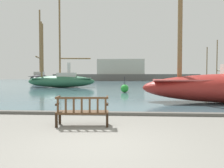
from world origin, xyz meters
TOP-DOWN VIEW (x-y plane):
  - ground_plane at (0.00, 0.00)m, footprint 160.00×160.00m
  - harbor_water at (0.00, 44.00)m, footprint 100.00×80.00m
  - quay_edge_kerb at (0.00, 3.85)m, footprint 40.00×0.30m
  - park_bench at (-0.71, 1.88)m, footprint 1.64×0.64m
  - sailboat_nearest_starboard at (-7.63, 22.50)m, footprint 8.58×3.16m
  - sailboat_mid_starboard at (18.15, 38.66)m, footprint 6.75×3.11m
  - sailboat_far_port at (-16.22, 36.57)m, footprint 5.12×11.08m
  - channel_buoy at (0.45, 14.55)m, footprint 0.70×0.70m
  - far_breakwater at (-0.64, 60.37)m, footprint 43.19×2.40m

SIDE VIEW (x-z plane):
  - ground_plane at x=0.00m, z-range 0.00..0.00m
  - harbor_water at x=0.00m, z-range 0.00..0.08m
  - quay_edge_kerb at x=0.00m, z-range 0.00..0.12m
  - channel_buoy at x=0.45m, z-range -0.26..1.14m
  - park_bench at x=-0.71m, z-range 0.01..0.93m
  - sailboat_mid_starboard at x=18.15m, z-range -3.36..5.02m
  - sailboat_nearest_starboard at x=-7.63m, z-range -4.62..6.69m
  - sailboat_far_port at x=-16.22m, z-range -5.87..8.36m
  - far_breakwater at x=-0.64m, z-range -1.01..5.49m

